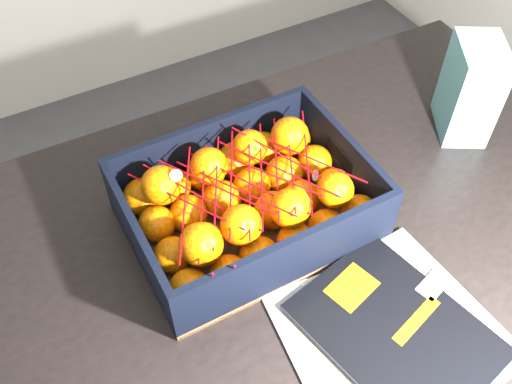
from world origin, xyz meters
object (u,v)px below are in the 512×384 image
magazine_stack (391,333)px  retail_carton (470,89)px  table (313,254)px  produce_crate (248,208)px

magazine_stack → retail_carton: retail_carton is taller
table → retail_carton: retail_carton is taller
table → produce_crate: produce_crate is taller
table → magazine_stack: (-0.02, -0.23, 0.11)m
produce_crate → retail_carton: retail_carton is taller
produce_crate → retail_carton: (0.49, 0.01, 0.06)m
magazine_stack → table: bearing=85.0°
retail_carton → table: bearing=-139.0°
produce_crate → retail_carton: size_ratio=2.08×
magazine_stack → produce_crate: size_ratio=0.82×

